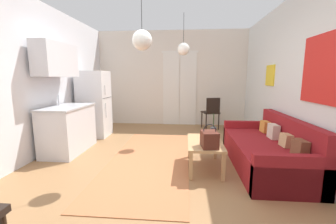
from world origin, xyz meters
name	(u,v)px	position (x,y,z in m)	size (l,w,h in m)	color
ground_plane	(156,174)	(0.00, 0.00, -0.05)	(4.92, 7.30, 0.10)	#996D44
wall_back	(172,79)	(0.01, 3.40, 1.37)	(4.52, 0.13, 2.76)	silver
wall_right	(318,80)	(2.21, 0.00, 1.38)	(0.12, 6.90, 2.76)	silver
wall_left	(12,80)	(-2.21, 0.00, 1.38)	(0.12, 6.90, 2.76)	silver
area_rug	(150,159)	(-0.17, 0.44, 0.01)	(1.34, 3.20, 0.01)	#B26B42
couch	(269,151)	(1.77, 0.32, 0.26)	(0.92, 2.01, 0.80)	maroon
coffee_table	(205,145)	(0.74, 0.18, 0.38)	(0.53, 0.93, 0.43)	tan
bamboo_vase	(213,134)	(0.87, 0.25, 0.54)	(0.10, 0.10, 0.43)	#2D2D33
handbag	(209,139)	(0.78, -0.10, 0.55)	(0.25, 0.30, 0.34)	#512319
refrigerator	(94,104)	(-1.76, 1.88, 0.78)	(0.68, 0.61, 1.57)	white
kitchen_counter	(66,112)	(-1.83, 0.75, 0.77)	(0.62, 1.14, 2.04)	silver
accent_chair	(211,111)	(1.13, 2.80, 0.50)	(0.52, 0.50, 0.88)	black
pendant_lamp_near	(142,40)	(-0.18, -0.02, 1.93)	(0.28, 0.28, 0.97)	black
pendant_lamp_far	(183,49)	(0.37, 1.69, 2.02)	(0.26, 0.26, 0.87)	black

